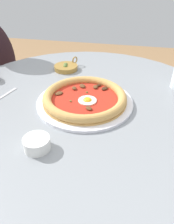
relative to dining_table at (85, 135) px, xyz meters
The scene contains 5 objects.
ground_plane 0.62m from the dining_table, ahead, with size 6.00×6.00×0.02m, color #9E754C.
dining_table is the anchor object (origin of this frame).
pizza_on_plate 0.16m from the dining_table, 80.74° to the left, with size 0.34×0.34×0.04m.
ramekin_capers 0.31m from the dining_table, 107.64° to the right, with size 0.07×0.07×0.04m.
olive_pan 0.34m from the dining_table, 118.06° to the left, with size 0.11×0.12×0.04m.
Camera 1 is at (0.14, -0.66, 1.18)m, focal length 36.27 mm.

